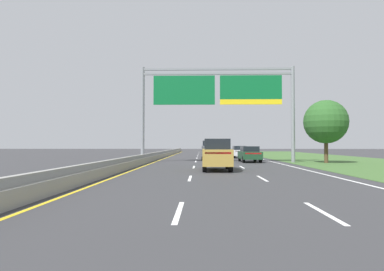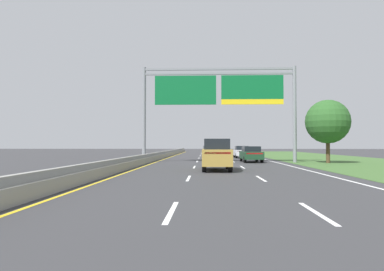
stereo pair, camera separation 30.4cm
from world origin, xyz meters
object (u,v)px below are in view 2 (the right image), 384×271
(pickup_truck_silver, at_px, (212,150))
(car_darkgreen_right_lane_sedan, at_px, (251,154))
(overhead_sign_gantry, at_px, (219,94))
(car_white_right_lane_sedan, at_px, (242,152))
(car_gold_centre_lane_suv, at_px, (217,154))
(roadside_tree_mid, at_px, (328,122))

(pickup_truck_silver, distance_m, car_darkgreen_right_lane_sedan, 7.11)
(overhead_sign_gantry, height_order, car_white_right_lane_sedan, overhead_sign_gantry)
(pickup_truck_silver, distance_m, car_white_right_lane_sedan, 6.54)
(pickup_truck_silver, xyz_separation_m, car_darkgreen_right_lane_sedan, (3.77, -6.03, -0.26))
(car_gold_centre_lane_suv, distance_m, car_white_right_lane_sedan, 22.91)
(overhead_sign_gantry, distance_m, pickup_truck_silver, 8.85)
(pickup_truck_silver, bearing_deg, car_white_right_lane_sedan, -37.42)
(car_gold_centre_lane_suv, bearing_deg, overhead_sign_gantry, -2.50)
(car_darkgreen_right_lane_sedan, bearing_deg, overhead_sign_gantry, 102.85)
(car_darkgreen_right_lane_sedan, relative_size, roadside_tree_mid, 0.75)
(pickup_truck_silver, bearing_deg, car_darkgreen_right_lane_sedan, -148.09)
(overhead_sign_gantry, distance_m, car_darkgreen_right_lane_sedan, 6.73)
(car_darkgreen_right_lane_sedan, height_order, car_white_right_lane_sedan, same)
(overhead_sign_gantry, xyz_separation_m, roadside_tree_mid, (10.13, -1.01, -2.79))
(car_white_right_lane_sedan, relative_size, roadside_tree_mid, 0.74)
(roadside_tree_mid, bearing_deg, car_gold_centre_lane_suv, -138.27)
(roadside_tree_mid, bearing_deg, pickup_truck_silver, 143.68)
(overhead_sign_gantry, relative_size, roadside_tree_mid, 2.54)
(pickup_truck_silver, xyz_separation_m, roadside_tree_mid, (10.67, -7.85, 2.80))
(car_darkgreen_right_lane_sedan, bearing_deg, pickup_truck_silver, 30.69)
(pickup_truck_silver, relative_size, car_darkgreen_right_lane_sedan, 1.22)
(pickup_truck_silver, bearing_deg, car_gold_centre_lane_suv, 179.94)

